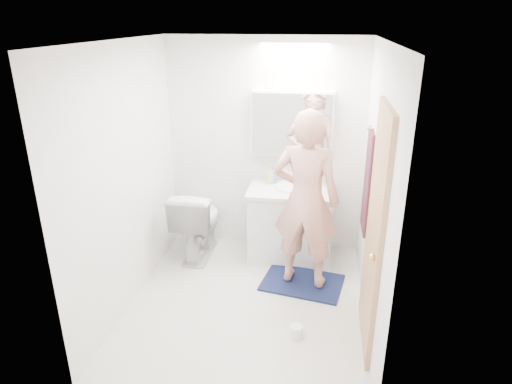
% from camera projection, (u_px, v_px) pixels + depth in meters
% --- Properties ---
extents(floor, '(2.50, 2.50, 0.00)m').
position_uv_depth(floor, '(247.00, 302.00, 4.33)').
color(floor, silver).
rests_on(floor, ground).
extents(ceiling, '(2.50, 2.50, 0.00)m').
position_uv_depth(ceiling, '(245.00, 41.00, 3.45)').
color(ceiling, white).
rests_on(ceiling, floor).
extents(wall_back, '(2.50, 0.00, 2.50)m').
position_uv_depth(wall_back, '(265.00, 147.00, 5.04)').
color(wall_back, white).
rests_on(wall_back, floor).
extents(wall_front, '(2.50, 0.00, 2.50)m').
position_uv_depth(wall_front, '(211.00, 257.00, 2.74)').
color(wall_front, white).
rests_on(wall_front, floor).
extents(wall_left, '(0.00, 2.50, 2.50)m').
position_uv_depth(wall_left, '(126.00, 180.00, 4.05)').
color(wall_left, white).
rests_on(wall_left, floor).
extents(wall_right, '(0.00, 2.50, 2.50)m').
position_uv_depth(wall_right, '(376.00, 193.00, 3.74)').
color(wall_right, white).
rests_on(wall_right, floor).
extents(vanity_cabinet, '(0.90, 0.55, 0.78)m').
position_uv_depth(vanity_cabinet, '(291.00, 225.00, 5.03)').
color(vanity_cabinet, silver).
rests_on(vanity_cabinet, floor).
extents(countertop, '(0.95, 0.58, 0.04)m').
position_uv_depth(countertop, '(292.00, 191.00, 4.88)').
color(countertop, silver).
rests_on(countertop, vanity_cabinet).
extents(sink_basin, '(0.36, 0.36, 0.03)m').
position_uv_depth(sink_basin, '(292.00, 187.00, 4.89)').
color(sink_basin, white).
rests_on(sink_basin, countertop).
extents(faucet, '(0.02, 0.02, 0.16)m').
position_uv_depth(faucet, '(293.00, 176.00, 5.05)').
color(faucet, '#B8B8BC').
rests_on(faucet, countertop).
extents(medicine_cabinet, '(0.88, 0.14, 0.70)m').
position_uv_depth(medicine_cabinet, '(292.00, 123.00, 4.82)').
color(medicine_cabinet, white).
rests_on(medicine_cabinet, wall_back).
extents(mirror_panel, '(0.84, 0.01, 0.66)m').
position_uv_depth(mirror_panel, '(291.00, 125.00, 4.75)').
color(mirror_panel, silver).
rests_on(mirror_panel, medicine_cabinet).
extents(toilet, '(0.47, 0.81, 0.82)m').
position_uv_depth(toilet, '(198.00, 222.00, 5.06)').
color(toilet, silver).
rests_on(toilet, floor).
extents(bath_rug, '(0.89, 0.69, 0.02)m').
position_uv_depth(bath_rug, '(302.00, 283.00, 4.62)').
color(bath_rug, '#161D45').
rests_on(bath_rug, floor).
extents(person, '(0.71, 0.53, 1.77)m').
position_uv_depth(person, '(306.00, 200.00, 4.29)').
color(person, tan).
rests_on(person, bath_rug).
extents(door, '(0.04, 0.80, 2.00)m').
position_uv_depth(door, '(375.00, 233.00, 3.49)').
color(door, tan).
rests_on(door, wall_right).
extents(door_knob, '(0.06, 0.06, 0.06)m').
position_uv_depth(door_knob, '(372.00, 257.00, 3.24)').
color(door_knob, gold).
rests_on(door_knob, door).
extents(towel, '(0.02, 0.42, 1.00)m').
position_uv_depth(towel, '(367.00, 182.00, 4.28)').
color(towel, '#131033').
rests_on(towel, wall_right).
extents(towel_hook, '(0.07, 0.02, 0.02)m').
position_uv_depth(towel_hook, '(371.00, 128.00, 4.09)').
color(towel_hook, silver).
rests_on(towel_hook, wall_right).
extents(soap_bottle_a, '(0.12, 0.12, 0.23)m').
position_uv_depth(soap_bottle_a, '(270.00, 174.00, 5.01)').
color(soap_bottle_a, '#BEBA7B').
rests_on(soap_bottle_a, countertop).
extents(soap_bottle_b, '(0.11, 0.11, 0.17)m').
position_uv_depth(soap_bottle_b, '(272.00, 175.00, 5.04)').
color(soap_bottle_b, '#598CBF').
rests_on(soap_bottle_b, countertop).
extents(toothbrush_cup, '(0.11, 0.11, 0.10)m').
position_uv_depth(toothbrush_cup, '(314.00, 181.00, 4.97)').
color(toothbrush_cup, '#3960AD').
rests_on(toothbrush_cup, countertop).
extents(toilet_paper_roll, '(0.11, 0.11, 0.10)m').
position_uv_depth(toilet_paper_roll, '(296.00, 331.00, 3.85)').
color(toilet_paper_roll, white).
rests_on(toilet_paper_roll, floor).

